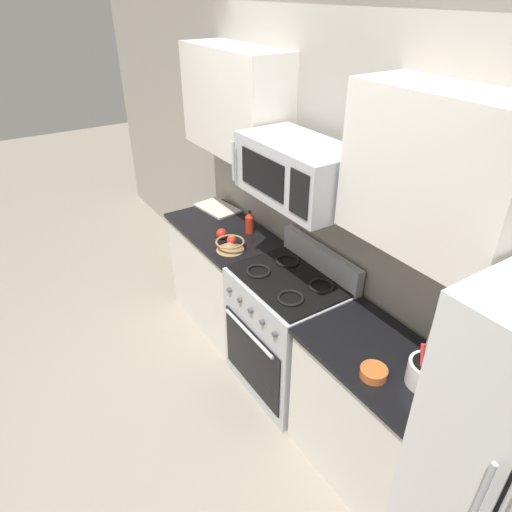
{
  "coord_description": "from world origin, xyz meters",
  "views": [
    {
      "loc": [
        1.97,
        -0.9,
        2.59
      ],
      "look_at": [
        -0.22,
        0.51,
        1.03
      ],
      "focal_mm": 31.86,
      "sensor_mm": 36.0,
      "label": 1
    }
  ],
  "objects_px": {
    "utensil_crock": "(427,372)",
    "apple_loose": "(222,234)",
    "range_oven": "(287,332)",
    "bottle_hot_sauce": "(250,223)",
    "microwave": "(298,171)",
    "prep_bowl": "(374,372)",
    "fruit_basket": "(230,244)",
    "cutting_board": "(217,208)"
  },
  "relations": [
    {
      "from": "apple_loose",
      "to": "cutting_board",
      "type": "distance_m",
      "value": 0.55
    },
    {
      "from": "range_oven",
      "to": "prep_bowl",
      "type": "distance_m",
      "value": 1.03
    },
    {
      "from": "apple_loose",
      "to": "prep_bowl",
      "type": "relative_size",
      "value": 0.6
    },
    {
      "from": "range_oven",
      "to": "bottle_hot_sauce",
      "type": "relative_size",
      "value": 5.91
    },
    {
      "from": "microwave",
      "to": "cutting_board",
      "type": "xyz_separation_m",
      "value": [
        -1.25,
        0.12,
        -0.75
      ]
    },
    {
      "from": "utensil_crock",
      "to": "cutting_board",
      "type": "height_order",
      "value": "utensil_crock"
    },
    {
      "from": "utensil_crock",
      "to": "prep_bowl",
      "type": "bearing_deg",
      "value": -133.31
    },
    {
      "from": "apple_loose",
      "to": "range_oven",
      "type": "bearing_deg",
      "value": 6.74
    },
    {
      "from": "range_oven",
      "to": "prep_bowl",
      "type": "xyz_separation_m",
      "value": [
        0.91,
        -0.15,
        0.46
      ]
    },
    {
      "from": "utensil_crock",
      "to": "range_oven",
      "type": "bearing_deg",
      "value": -178.64
    },
    {
      "from": "microwave",
      "to": "bottle_hot_sauce",
      "type": "xyz_separation_m",
      "value": [
        -0.73,
        0.12,
        -0.67
      ]
    },
    {
      "from": "microwave",
      "to": "cutting_board",
      "type": "bearing_deg",
      "value": 174.61
    },
    {
      "from": "utensil_crock",
      "to": "prep_bowl",
      "type": "xyz_separation_m",
      "value": [
        -0.17,
        -0.18,
        -0.05
      ]
    },
    {
      "from": "microwave",
      "to": "apple_loose",
      "type": "relative_size",
      "value": 9.21
    },
    {
      "from": "range_oven",
      "to": "prep_bowl",
      "type": "relative_size",
      "value": 7.85
    },
    {
      "from": "prep_bowl",
      "to": "fruit_basket",
      "type": "bearing_deg",
      "value": 178.61
    },
    {
      "from": "microwave",
      "to": "utensil_crock",
      "type": "height_order",
      "value": "microwave"
    },
    {
      "from": "range_oven",
      "to": "cutting_board",
      "type": "height_order",
      "value": "range_oven"
    },
    {
      "from": "range_oven",
      "to": "fruit_basket",
      "type": "xyz_separation_m",
      "value": [
        -0.57,
        -0.12,
        0.48
      ]
    },
    {
      "from": "bottle_hot_sauce",
      "to": "apple_loose",
      "type": "bearing_deg",
      "value": -96.32
    },
    {
      "from": "microwave",
      "to": "prep_bowl",
      "type": "distance_m",
      "value": 1.18
    },
    {
      "from": "utensil_crock",
      "to": "apple_loose",
      "type": "relative_size",
      "value": 4.08
    },
    {
      "from": "bottle_hot_sauce",
      "to": "prep_bowl",
      "type": "relative_size",
      "value": 1.33
    },
    {
      "from": "microwave",
      "to": "bottle_hot_sauce",
      "type": "bearing_deg",
      "value": 170.31
    },
    {
      "from": "utensil_crock",
      "to": "apple_loose",
      "type": "xyz_separation_m",
      "value": [
        -1.83,
        -0.11,
        -0.03
      ]
    },
    {
      "from": "apple_loose",
      "to": "fruit_basket",
      "type": "bearing_deg",
      "value": -8.58
    },
    {
      "from": "microwave",
      "to": "utensil_crock",
      "type": "relative_size",
      "value": 2.25
    },
    {
      "from": "range_oven",
      "to": "apple_loose",
      "type": "xyz_separation_m",
      "value": [
        -0.75,
        -0.09,
        0.48
      ]
    },
    {
      "from": "bottle_hot_sauce",
      "to": "prep_bowl",
      "type": "height_order",
      "value": "bottle_hot_sauce"
    },
    {
      "from": "microwave",
      "to": "cutting_board",
      "type": "distance_m",
      "value": 1.46
    },
    {
      "from": "bottle_hot_sauce",
      "to": "prep_bowl",
      "type": "distance_m",
      "value": 1.67
    },
    {
      "from": "bottle_hot_sauce",
      "to": "microwave",
      "type": "bearing_deg",
      "value": -9.69
    },
    {
      "from": "cutting_board",
      "to": "bottle_hot_sauce",
      "type": "relative_size",
      "value": 2.09
    },
    {
      "from": "range_oven",
      "to": "cutting_board",
      "type": "bearing_deg",
      "value": 173.47
    },
    {
      "from": "utensil_crock",
      "to": "prep_bowl",
      "type": "relative_size",
      "value": 2.44
    },
    {
      "from": "cutting_board",
      "to": "prep_bowl",
      "type": "bearing_deg",
      "value": -7.79
    },
    {
      "from": "fruit_basket",
      "to": "apple_loose",
      "type": "xyz_separation_m",
      "value": [
        -0.18,
        0.03,
        -0.0
      ]
    },
    {
      "from": "bottle_hot_sauce",
      "to": "prep_bowl",
      "type": "xyz_separation_m",
      "value": [
        1.64,
        -0.3,
        -0.06
      ]
    },
    {
      "from": "range_oven",
      "to": "utensil_crock",
      "type": "relative_size",
      "value": 3.22
    },
    {
      "from": "range_oven",
      "to": "utensil_crock",
      "type": "distance_m",
      "value": 1.19
    },
    {
      "from": "utensil_crock",
      "to": "apple_loose",
      "type": "bearing_deg",
      "value": -176.42
    },
    {
      "from": "fruit_basket",
      "to": "prep_bowl",
      "type": "distance_m",
      "value": 1.48
    }
  ]
}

